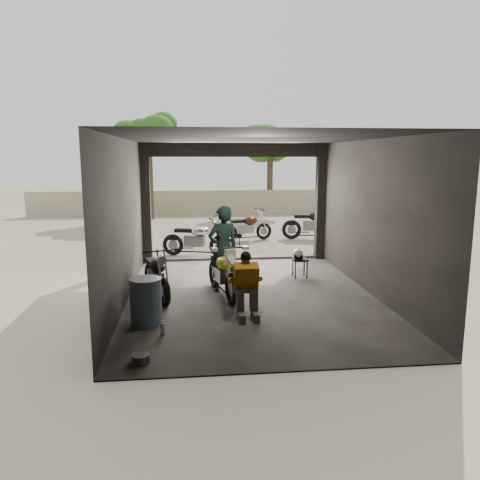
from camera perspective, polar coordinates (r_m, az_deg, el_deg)
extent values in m
plane|color=#7A6D56|center=(9.74, 1.36, -6.87)|extent=(80.00, 80.00, 0.00)
cube|color=#2D2B28|center=(9.74, 1.36, -6.82)|extent=(5.00, 7.00, 0.02)
plane|color=black|center=(9.32, 1.44, 12.29)|extent=(7.00, 7.00, 0.00)
cube|color=black|center=(6.00, 5.82, -1.95)|extent=(5.00, 0.02, 3.20)
cube|color=black|center=(9.40, -13.90, 2.20)|extent=(0.02, 7.00, 3.20)
cube|color=black|center=(10.04, 15.70, 2.61)|extent=(0.02, 7.00, 3.20)
cube|color=black|center=(12.73, -11.38, 4.31)|extent=(0.24, 0.24, 3.20)
cube|color=black|center=(13.18, 9.77, 4.56)|extent=(0.24, 0.24, 3.20)
cube|color=black|center=(12.71, -0.65, 10.91)|extent=(5.00, 0.16, 0.36)
cube|color=#2D2B28|center=(13.10, -0.66, -2.25)|extent=(5.00, 0.25, 0.08)
cube|color=gray|center=(23.37, -3.17, 4.61)|extent=(18.00, 0.30, 1.20)
cylinder|color=#382B1E|center=(21.83, -10.93, 7.19)|extent=(0.30, 0.30, 3.58)
ellipsoid|color=#1E4C14|center=(21.84, -11.13, 13.06)|extent=(2.20, 2.20, 3.14)
cylinder|color=#382B1E|center=(23.61, 3.66, 7.09)|extent=(0.30, 0.30, 3.20)
ellipsoid|color=#1E4C14|center=(23.59, 3.72, 11.95)|extent=(2.20, 2.20, 2.80)
imported|color=#152A27|center=(9.86, -2.08, -1.12)|extent=(0.78, 0.64, 1.85)
cube|color=black|center=(11.15, 7.33, -2.39)|extent=(0.34, 0.34, 0.04)
cylinder|color=black|center=(11.04, 6.77, -3.69)|extent=(0.03, 0.03, 0.45)
cylinder|color=black|center=(11.10, 8.18, -3.64)|extent=(0.03, 0.03, 0.45)
cylinder|color=black|center=(11.30, 6.45, -3.36)|extent=(0.03, 0.03, 0.45)
cylinder|color=black|center=(11.37, 7.83, -3.31)|extent=(0.03, 0.03, 0.45)
ellipsoid|color=silver|center=(11.14, 7.05, -1.67)|extent=(0.30, 0.31, 0.23)
cylinder|color=#425670|center=(8.15, -11.40, -7.48)|extent=(0.69, 0.69, 0.82)
cylinder|color=black|center=(14.64, 10.43, 2.61)|extent=(0.08, 0.08, 1.94)
cylinder|color=silver|center=(14.54, 10.55, 5.71)|extent=(0.71, 0.03, 0.71)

